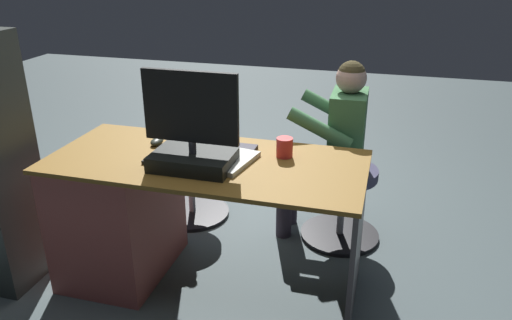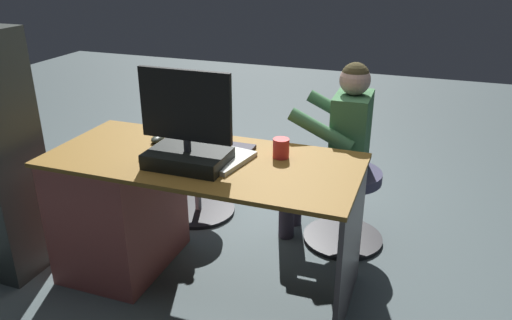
% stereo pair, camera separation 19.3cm
% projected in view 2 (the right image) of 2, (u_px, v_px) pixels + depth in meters
% --- Properties ---
extents(ground_plane, '(10.00, 10.00, 0.00)m').
position_uv_depth(ground_plane, '(230.00, 249.00, 3.08)').
color(ground_plane, '#445254').
extents(desk, '(1.59, 0.71, 0.74)m').
position_uv_depth(desk, '(135.00, 205.00, 2.78)').
color(desk, brown).
rests_on(desk, ground_plane).
extents(monitor, '(0.46, 0.26, 0.47)m').
position_uv_depth(monitor, '(187.00, 140.00, 2.37)').
color(monitor, black).
rests_on(monitor, desk).
extents(keyboard, '(0.42, 0.14, 0.02)m').
position_uv_depth(keyboard, '(214.00, 146.00, 2.64)').
color(keyboard, black).
rests_on(keyboard, desk).
extents(computer_mouse, '(0.06, 0.10, 0.04)m').
position_uv_depth(computer_mouse, '(158.00, 139.00, 2.71)').
color(computer_mouse, '#2A2F26').
rests_on(computer_mouse, desk).
extents(cup, '(0.08, 0.08, 0.10)m').
position_uv_depth(cup, '(281.00, 148.00, 2.50)').
color(cup, red).
rests_on(cup, desk).
extents(tv_remote, '(0.05, 0.15, 0.02)m').
position_uv_depth(tv_remote, '(151.00, 154.00, 2.53)').
color(tv_remote, black).
rests_on(tv_remote, desk).
extents(notebook_binder, '(0.27, 0.33, 0.02)m').
position_uv_depth(notebook_binder, '(223.00, 159.00, 2.46)').
color(notebook_binder, silver).
rests_on(notebook_binder, desk).
extents(office_chair_teddy, '(0.51, 0.51, 0.48)m').
position_uv_depth(office_chair_teddy, '(197.00, 176.00, 3.41)').
color(office_chair_teddy, black).
rests_on(office_chair_teddy, ground_plane).
extents(teddy_bear, '(0.22, 0.22, 0.32)m').
position_uv_depth(teddy_bear, '(195.00, 128.00, 3.28)').
color(teddy_bear, '#DAA880').
rests_on(teddy_bear, office_chair_teddy).
extents(visitor_chair, '(0.50, 0.50, 0.48)m').
position_uv_depth(visitor_chair, '(345.00, 200.00, 3.07)').
color(visitor_chair, black).
rests_on(visitor_chair, ground_plane).
extents(person, '(0.50, 0.48, 1.13)m').
position_uv_depth(person, '(336.00, 140.00, 2.95)').
color(person, '#3F7447').
rests_on(person, ground_plane).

